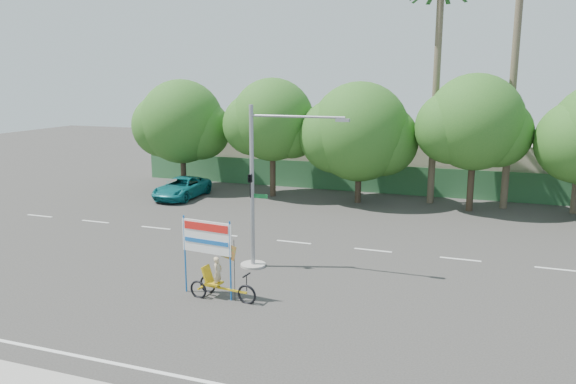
% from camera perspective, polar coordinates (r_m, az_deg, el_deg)
% --- Properties ---
extents(ground, '(120.00, 120.00, 0.00)m').
position_cam_1_polar(ground, '(20.46, -1.49, -11.76)').
color(ground, '#33302D').
rests_on(ground, ground).
extents(fence, '(38.00, 0.08, 2.00)m').
position_cam_1_polar(fence, '(40.22, 9.62, 1.28)').
color(fence, '#336B3D').
rests_on(fence, ground).
extents(building_left, '(12.00, 8.00, 4.00)m').
position_cam_1_polar(building_left, '(47.03, -1.44, 4.16)').
color(building_left, '#C0AF98').
rests_on(building_left, ground).
extents(building_right, '(14.00, 8.00, 3.60)m').
position_cam_1_polar(building_right, '(43.97, 21.04, 2.60)').
color(building_right, '#C0AF98').
rests_on(building_right, ground).
extents(tree_far_left, '(7.14, 6.00, 7.96)m').
position_cam_1_polar(tree_far_left, '(41.31, -10.80, 6.78)').
color(tree_far_left, '#473828').
rests_on(tree_far_left, ground).
extents(tree_left, '(6.66, 5.60, 8.07)m').
position_cam_1_polar(tree_left, '(38.23, -1.65, 7.04)').
color(tree_left, '#473828').
rests_on(tree_left, ground).
extents(tree_center, '(7.62, 6.40, 7.85)m').
position_cam_1_polar(tree_center, '(36.54, 7.19, 5.81)').
color(tree_center, '#473828').
rests_on(tree_center, ground).
extents(tree_right, '(6.90, 5.80, 8.36)m').
position_cam_1_polar(tree_right, '(35.62, 18.35, 6.41)').
color(tree_right, '#473828').
rests_on(tree_right, ground).
extents(palm_tall, '(3.73, 3.79, 17.45)m').
position_cam_1_polar(palm_tall, '(37.09, 22.21, 14.43)').
color(palm_tall, '#70604C').
rests_on(palm_tall, ground).
extents(palm_short, '(3.73, 3.79, 14.45)m').
position_cam_1_polar(palm_short, '(37.15, 14.92, 12.40)').
color(palm_short, '#70604C').
rests_on(palm_short, ground).
extents(traffic_signal, '(4.72, 1.10, 7.00)m').
position_cam_1_polar(traffic_signal, '(23.87, -2.99, -0.97)').
color(traffic_signal, gray).
rests_on(traffic_signal, ground).
extents(trike_billboard, '(3.12, 0.85, 3.07)m').
position_cam_1_polar(trike_billboard, '(21.19, -7.52, -7.43)').
color(trike_billboard, black).
rests_on(trike_billboard, ground).
extents(pickup_truck, '(2.40, 5.08, 1.40)m').
position_cam_1_polar(pickup_truck, '(38.84, -10.74, 0.42)').
color(pickup_truck, '#106D72').
rests_on(pickup_truck, ground).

